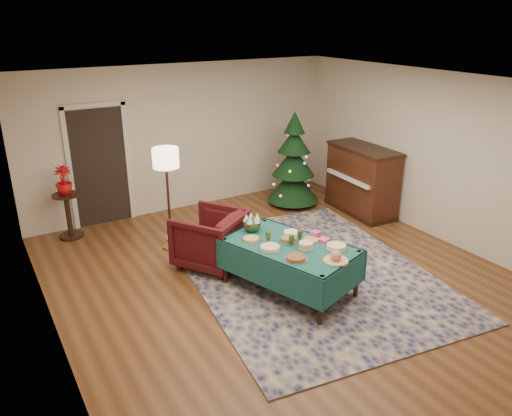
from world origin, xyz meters
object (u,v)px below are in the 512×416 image
gift_box (315,235)px  christmas_tree (293,164)px  armchair (210,236)px  piano (362,181)px  potted_plant (64,187)px  buffet_table (290,254)px  floor_lamp (166,164)px  side_table (69,216)px

gift_box → christmas_tree: (1.50, 2.68, 0.10)m
armchair → christmas_tree: bearing=177.4°
gift_box → piano: 2.89m
gift_box → potted_plant: size_ratio=0.23×
armchair → christmas_tree: (2.51, 1.49, 0.36)m
armchair → buffet_table: bearing=82.5°
floor_lamp → side_table: (-1.30, 1.25, -1.02)m
gift_box → potted_plant: 4.19m
floor_lamp → potted_plant: size_ratio=3.50×
potted_plant → christmas_tree: christmas_tree is taller
armchair → floor_lamp: bearing=-103.9°
floor_lamp → christmas_tree: (2.80, 0.64, -0.57)m
floor_lamp → potted_plant: 1.86m
buffet_table → christmas_tree: 3.32m
gift_box → christmas_tree: bearing=60.7°
side_table → armchair: bearing=-52.7°
potted_plant → floor_lamp: bearing=-43.9°
buffet_table → piano: 3.25m
armchair → piano: piano is taller
potted_plant → armchair: bearing=-52.7°
buffet_table → armchair: size_ratio=2.13×
buffet_table → floor_lamp: bearing=113.2°
piano → christmas_tree: bearing=130.5°
armchair → floor_lamp: size_ratio=0.56×
buffet_table → gift_box: size_ratio=18.21×
gift_box → armchair: (-1.01, 1.19, -0.26)m
side_table → potted_plant: bearing=0.0°
buffet_table → side_table: size_ratio=2.57×
potted_plant → piano: (4.95, -1.60, -0.28)m
gift_box → side_table: size_ratio=0.14×
armchair → floor_lamp: 1.29m
armchair → christmas_tree: size_ratio=0.51×
floor_lamp → christmas_tree: bearing=12.9°
buffet_table → armchair: (-0.58, 1.21, -0.08)m
armchair → side_table: 2.63m
christmas_tree → potted_plant: bearing=171.6°
christmas_tree → side_table: bearing=171.6°
christmas_tree → floor_lamp: bearing=-167.1°
buffet_table → side_table: bearing=123.4°
christmas_tree → piano: size_ratio=1.23×
armchair → side_table: (-1.59, 2.09, -0.09)m
buffet_table → potted_plant: size_ratio=4.20×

